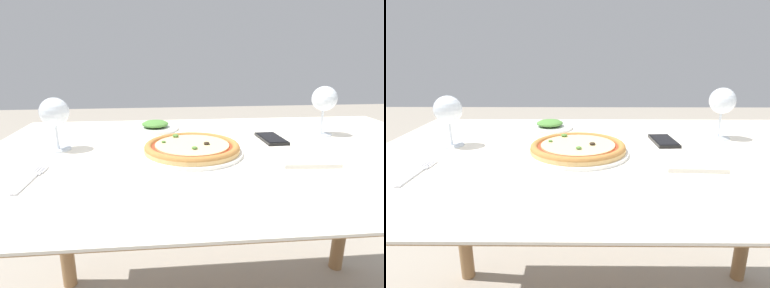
% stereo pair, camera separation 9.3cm
% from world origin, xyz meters
% --- Properties ---
extents(dining_table, '(1.48, 0.93, 0.73)m').
position_xyz_m(dining_table, '(0.00, 0.00, 0.65)').
color(dining_table, '#997047').
rests_on(dining_table, ground_plane).
extents(pizza_plate, '(0.30, 0.30, 0.04)m').
position_xyz_m(pizza_plate, '(-0.11, -0.01, 0.74)').
color(pizza_plate, white).
rests_on(pizza_plate, dining_table).
extents(fork, '(0.03, 0.17, 0.00)m').
position_xyz_m(fork, '(-0.51, -0.17, 0.73)').
color(fork, silver).
rests_on(fork, dining_table).
extents(wine_glass_far_left, '(0.09, 0.09, 0.17)m').
position_xyz_m(wine_glass_far_left, '(0.37, 0.16, 0.85)').
color(wine_glass_far_left, silver).
rests_on(wine_glass_far_left, dining_table).
extents(wine_glass_far_right, '(0.09, 0.09, 0.16)m').
position_xyz_m(wine_glass_far_right, '(-0.51, 0.06, 0.84)').
color(wine_glass_far_right, silver).
rests_on(wine_glass_far_right, dining_table).
extents(cell_phone, '(0.08, 0.15, 0.01)m').
position_xyz_m(cell_phone, '(0.17, 0.11, 0.73)').
color(cell_phone, black).
rests_on(cell_phone, dining_table).
extents(side_plate, '(0.17, 0.17, 0.04)m').
position_xyz_m(side_plate, '(-0.22, 0.30, 0.74)').
color(side_plate, white).
rests_on(side_plate, dining_table).
extents(napkin_folded, '(0.16, 0.12, 0.01)m').
position_xyz_m(napkin_folded, '(0.19, -0.12, 0.73)').
color(napkin_folded, silver).
rests_on(napkin_folded, dining_table).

